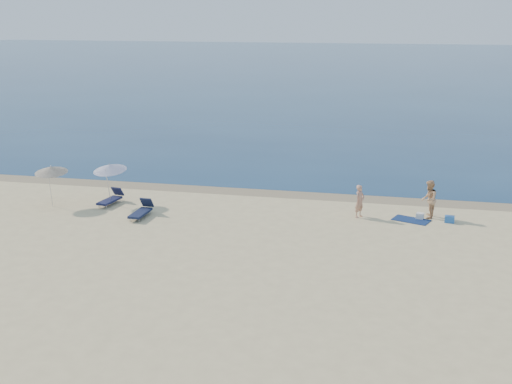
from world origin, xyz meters
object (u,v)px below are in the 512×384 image
(person_right, at_px, (429,199))
(umbrella_near, at_px, (110,168))
(person_left, at_px, (360,201))
(blue_cooler, at_px, (450,219))

(person_right, distance_m, umbrella_near, 15.58)
(person_left, xyz_separation_m, blue_cooler, (4.12, 0.07, -0.62))
(person_left, height_order, person_right, person_right)
(person_left, relative_size, umbrella_near, 0.72)
(person_left, bearing_deg, person_right, -47.96)
(person_left, distance_m, umbrella_near, 12.40)
(person_left, bearing_deg, blue_cooler, -57.72)
(blue_cooler, xyz_separation_m, umbrella_near, (-16.46, -0.43, 1.71))
(person_right, relative_size, blue_cooler, 4.14)
(person_left, relative_size, person_right, 0.87)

